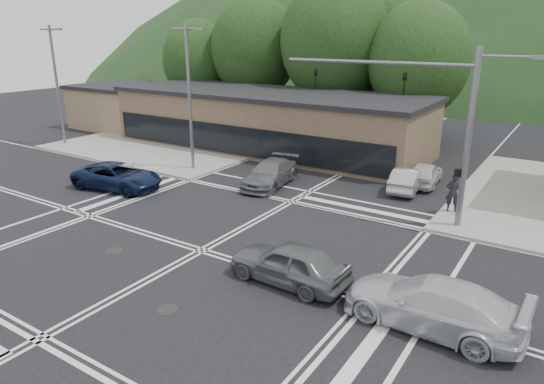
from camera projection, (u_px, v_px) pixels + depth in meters
The scene contains 20 objects.
ground at pixel (202, 251), 19.86m from camera, with size 120.00×120.00×0.00m, color black.
sidewalk_nw at pixel (183, 141), 39.54m from camera, with size 16.00×16.00×0.15m, color gray.
commercial_row at pixel (268, 122), 36.90m from camera, with size 24.00×8.00×4.00m, color brown.
commercial_nw at pixel (125, 107), 45.24m from camera, with size 8.00×7.00×3.60m, color #846B4F.
hill_north at pixel (516, 79), 91.47m from camera, with size 252.00×126.00×140.00m, color #193819.
tree_n_a at pixel (255, 48), 43.95m from camera, with size 8.00×8.00×11.75m.
tree_n_b at pixel (335, 41), 39.61m from camera, with size 9.00×9.00×12.98m.
tree_n_c at pixel (419, 60), 36.40m from camera, with size 7.60×7.60×10.87m.
tree_n_d at pixel (198, 61), 46.67m from camera, with size 6.80×6.80×9.76m.
tree_n_e at pixel (398, 49), 40.93m from camera, with size 8.40×8.40×11.98m.
streetlight_nw at pixel (190, 91), 29.80m from camera, with size 2.50×0.25×9.00m.
streetlight_w at pixel (57, 80), 36.79m from camera, with size 2.50×0.25×9.00m.
signal_mast_ne at pixel (441, 115), 21.20m from camera, with size 11.65×0.30×8.00m.
car_blue_west at pixel (117, 176), 27.50m from camera, with size 2.41×5.24×1.46m, color #0C1736.
car_grey_center at pixel (289, 263), 17.13m from camera, with size 1.79×4.45×1.52m, color #5A5C5F.
car_silver_east at pixel (432, 304), 14.53m from camera, with size 2.18×5.36×1.56m, color silver.
car_queue_a at pixel (407, 179), 27.20m from camera, with size 1.40×4.00×1.32m, color #9A9CA1.
car_queue_b at pixel (425, 174), 28.21m from camera, with size 1.59×3.94×1.34m, color silver.
car_northbound at pixel (270, 173), 28.11m from camera, with size 2.00×4.92×1.43m, color slate.
pedestrian at pixel (453, 193), 23.54m from camera, with size 0.69×0.46×1.90m, color black.
Camera 1 is at (12.29, -13.60, 8.54)m, focal length 32.00 mm.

